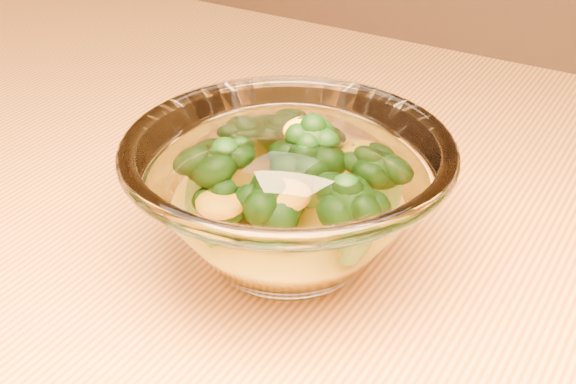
{
  "coord_description": "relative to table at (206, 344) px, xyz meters",
  "views": [
    {
      "loc": [
        0.28,
        -0.35,
        1.05
      ],
      "look_at": [
        0.07,
        0.0,
        0.8
      ],
      "focal_mm": 50.0,
      "sensor_mm": 36.0,
      "label": 1
    }
  ],
  "objects": [
    {
      "name": "cheese_sauce",
      "position": [
        0.07,
        0.0,
        0.13
      ],
      "size": [
        0.1,
        0.1,
        0.03
      ],
      "primitive_type": "ellipsoid",
      "color": "gold",
      "rests_on": "glass_bowl"
    },
    {
      "name": "glass_bowl",
      "position": [
        0.07,
        0.0,
        0.15
      ],
      "size": [
        0.2,
        0.2,
        0.09
      ],
      "color": "white",
      "rests_on": "table"
    },
    {
      "name": "table",
      "position": [
        0.0,
        0.0,
        0.0
      ],
      "size": [
        1.2,
        0.8,
        0.75
      ],
      "color": "#C7883B",
      "rests_on": "ground"
    },
    {
      "name": "broccoli_heap",
      "position": [
        0.07,
        0.01,
        0.16
      ],
      "size": [
        0.13,
        0.11,
        0.07
      ],
      "color": "black",
      "rests_on": "cheese_sauce"
    }
  ]
}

